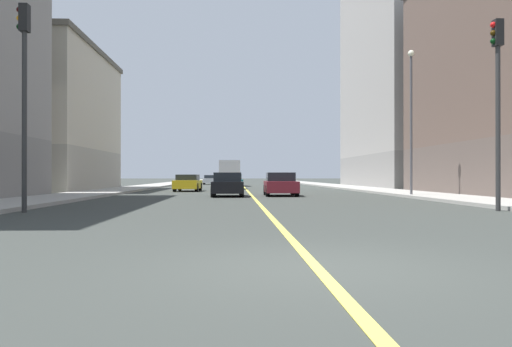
% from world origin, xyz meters
% --- Properties ---
extents(ground_plane, '(400.00, 400.00, 0.00)m').
position_xyz_m(ground_plane, '(0.00, 0.00, 0.00)').
color(ground_plane, '#333733').
rests_on(ground_plane, ground).
extents(sidewalk_left, '(3.49, 168.00, 0.15)m').
position_xyz_m(sidewalk_left, '(10.05, 49.00, 0.07)').
color(sidewalk_left, '#9E9B93').
rests_on(sidewalk_left, ground).
extents(sidewalk_right, '(3.49, 168.00, 0.15)m').
position_xyz_m(sidewalk_right, '(-10.05, 49.00, 0.07)').
color(sidewalk_right, '#9E9B93').
rests_on(sidewalk_right, ground).
extents(lane_center_stripe, '(0.16, 154.00, 0.01)m').
position_xyz_m(lane_center_stripe, '(0.00, 49.00, 0.01)').
color(lane_center_stripe, '#E5D14C').
rests_on(lane_center_stripe, ground).
extents(building_left_mid, '(10.16, 20.66, 23.23)m').
position_xyz_m(building_left_mid, '(16.72, 43.25, 11.63)').
color(building_left_mid, gray).
rests_on(building_left_mid, ground).
extents(building_right_midblock, '(10.16, 15.66, 11.27)m').
position_xyz_m(building_right_midblock, '(-16.72, 33.84, 5.65)').
color(building_right_midblock, '#9D9688').
rests_on(building_right_midblock, ground).
extents(traffic_light_left_near, '(0.40, 0.32, 6.52)m').
position_xyz_m(traffic_light_left_near, '(7.89, 10.09, 4.18)').
color(traffic_light_left_near, '#2D2D2D').
rests_on(traffic_light_left_near, ground).
extents(traffic_light_right_near, '(0.40, 0.32, 6.80)m').
position_xyz_m(traffic_light_right_near, '(-7.92, 10.09, 4.34)').
color(traffic_light_right_near, '#2D2D2D').
rests_on(traffic_light_right_near, ground).
extents(street_lamp_left_near, '(0.36, 0.36, 8.12)m').
position_xyz_m(street_lamp_left_near, '(8.90, 21.21, 4.99)').
color(street_lamp_left_near, '#4C4C51').
rests_on(street_lamp_left_near, ground).
extents(car_black, '(1.85, 4.04, 1.38)m').
position_xyz_m(car_black, '(-1.44, 22.48, 0.65)').
color(car_black, black).
rests_on(car_black, ground).
extents(car_silver, '(1.95, 4.03, 1.26)m').
position_xyz_m(car_silver, '(-4.24, 61.65, 0.62)').
color(car_silver, silver).
rests_on(car_silver, ground).
extents(car_yellow, '(1.98, 4.24, 1.28)m').
position_xyz_m(car_yellow, '(-4.60, 32.09, 0.64)').
color(car_yellow, gold).
rests_on(car_yellow, ground).
extents(car_teal, '(1.99, 4.28, 1.37)m').
position_xyz_m(car_teal, '(-1.23, 38.31, 0.66)').
color(car_teal, '#196670').
rests_on(car_teal, ground).
extents(car_maroon, '(1.95, 4.03, 1.38)m').
position_xyz_m(car_maroon, '(1.71, 23.19, 0.67)').
color(car_maroon, maroon).
rests_on(car_maroon, ground).
extents(box_truck, '(2.37, 7.80, 2.86)m').
position_xyz_m(box_truck, '(-1.52, 50.59, 1.54)').
color(box_truck, beige).
rests_on(box_truck, ground).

